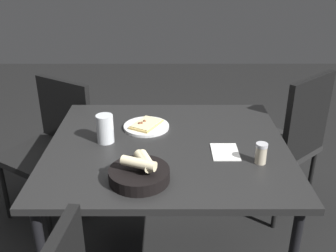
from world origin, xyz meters
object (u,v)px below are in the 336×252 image
at_px(beer_glass, 105,130).
at_px(chair_far, 53,140).
at_px(pepper_shaker, 261,154).
at_px(bread_basket, 139,173).
at_px(chair_near, 287,137).
at_px(pizza_plate, 146,126).
at_px(dining_table, 167,155).

bearing_deg(beer_glass, chair_far, -140.83).
xyz_separation_m(beer_glass, pepper_shaker, (0.20, 0.69, -0.02)).
relative_size(beer_glass, pepper_shaker, 1.47).
distance_m(bread_basket, chair_far, 1.08).
relative_size(bread_basket, chair_near, 0.26).
bearing_deg(pizza_plate, chair_near, 111.71).
bearing_deg(pizza_plate, beer_glass, -50.17).
bearing_deg(chair_far, bread_basket, 35.26).
relative_size(pizza_plate, bread_basket, 0.96).
distance_m(beer_glass, pepper_shaker, 0.72).
height_order(chair_near, chair_far, chair_near).
height_order(pepper_shaker, chair_near, chair_near).
relative_size(dining_table, pepper_shaker, 12.09).
distance_m(bread_basket, chair_near, 1.21).
relative_size(pizza_plate, pepper_shaker, 2.52).
bearing_deg(bread_basket, dining_table, 160.60).
height_order(bread_basket, pepper_shaker, bread_basket).
bearing_deg(bread_basket, pizza_plate, 179.84).
xyz_separation_m(chair_near, chair_far, (-0.03, -1.45, -0.03)).
bearing_deg(pepper_shaker, bread_basket, -74.70).
bearing_deg(pepper_shaker, dining_table, -113.50).
bearing_deg(bread_basket, chair_near, 134.36).
bearing_deg(bread_basket, chair_far, -144.74).
bearing_deg(dining_table, chair_far, -127.30).
bearing_deg(chair_far, beer_glass, 39.17).
bearing_deg(pizza_plate, pepper_shaker, 55.10).
xyz_separation_m(bread_basket, chair_far, (-0.85, -0.60, -0.29)).
bearing_deg(beer_glass, chair_near, 115.46).
xyz_separation_m(pizza_plate, beer_glass, (0.15, -0.18, 0.05)).
relative_size(beer_glass, chair_near, 0.14).
bearing_deg(pepper_shaker, chair_far, -122.82).
bearing_deg(chair_near, pepper_shaker, -26.23).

